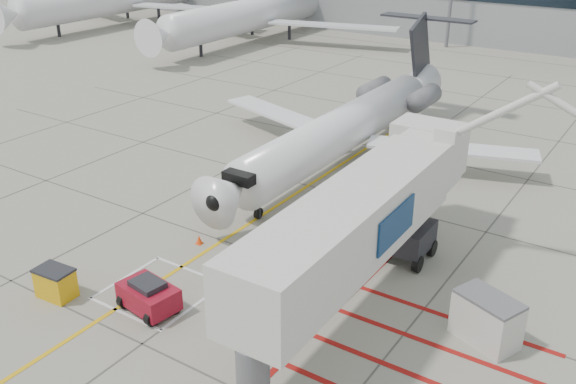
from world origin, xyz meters
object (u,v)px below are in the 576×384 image
Objects in this scene: pushback_tug at (149,295)px; spill_bin at (56,283)px; regional_jet at (325,115)px; jet_bridge at (350,238)px.

pushback_tug is 1.59× the size of spill_bin.
regional_jet is 19.04× the size of spill_bin.
jet_bridge reaches higher than pushback_tug.
regional_jet is at bearing 76.72° from spill_bin.
jet_bridge is 12.54m from spill_bin.
pushback_tug is 4.21m from spill_bin.
jet_bridge is 7.59× the size of pushback_tug.
regional_jet is 11.97× the size of pushback_tug.
jet_bridge reaches higher than spill_bin.
regional_jet reaches higher than spill_bin.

